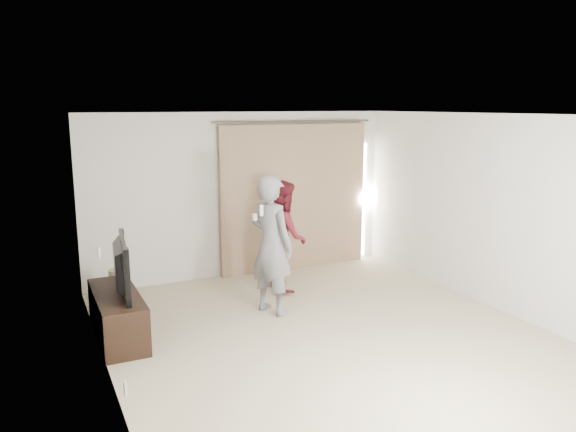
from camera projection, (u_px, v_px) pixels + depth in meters
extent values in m
plane|color=#BFB08F|center=(325.00, 334.00, 6.75)|extent=(5.50, 5.50, 0.00)
cube|color=beige|center=(242.00, 195.00, 8.93)|extent=(5.00, 0.04, 2.60)
cube|color=beige|center=(102.00, 252.00, 5.45)|extent=(0.04, 5.50, 2.60)
cube|color=silver|center=(99.00, 252.00, 5.83)|extent=(0.02, 0.08, 0.12)
cube|color=silver|center=(125.00, 388.00, 4.85)|extent=(0.02, 0.08, 0.12)
cube|color=white|center=(328.00, 115.00, 6.25)|extent=(5.00, 5.50, 0.01)
cube|color=tan|center=(295.00, 198.00, 9.27)|extent=(2.60, 0.10, 2.40)
cylinder|color=brown|center=(295.00, 122.00, 9.03)|extent=(2.80, 0.03, 0.03)
cube|color=white|center=(363.00, 200.00, 9.91)|extent=(0.08, 0.04, 2.00)
cube|color=black|center=(117.00, 315.00, 6.60)|extent=(0.49, 1.43, 0.55)
imported|color=black|center=(114.00, 266.00, 6.48)|extent=(0.27, 1.14, 0.65)
cylinder|color=tan|center=(119.00, 305.00, 7.62)|extent=(0.40, 0.40, 0.07)
cylinder|color=tan|center=(118.00, 286.00, 7.57)|extent=(0.22, 0.22, 0.47)
imported|color=slate|center=(271.00, 245.00, 7.28)|extent=(0.67, 0.79, 1.83)
cube|color=silver|center=(261.00, 210.00, 7.02)|extent=(0.04, 0.04, 0.14)
cube|color=silver|center=(255.00, 217.00, 7.24)|extent=(0.05, 0.05, 0.09)
imported|color=maroon|center=(284.00, 235.00, 8.28)|extent=(0.80, 0.92, 1.63)
cube|color=silver|center=(275.00, 208.00, 8.03)|extent=(0.04, 0.04, 0.14)
cube|color=silver|center=(269.00, 213.00, 8.25)|extent=(0.05, 0.05, 0.09)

